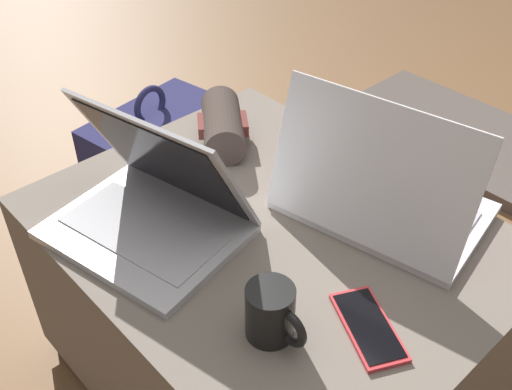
# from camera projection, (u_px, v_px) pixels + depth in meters

# --- Properties ---
(ground_plane) EXTENTS (14.00, 14.00, 0.00)m
(ground_plane) POSITION_uv_depth(u_px,v_px,m) (267.00, 378.00, 1.42)
(ground_plane) COLOR brown
(ottoman) EXTENTS (0.86, 0.68, 0.48)m
(ottoman) POSITION_uv_depth(u_px,v_px,m) (268.00, 311.00, 1.27)
(ottoman) COLOR #3D3832
(ottoman) RESTS_ON ground_plane
(laptop_near) EXTENTS (0.38, 0.33, 0.25)m
(laptop_near) POSITION_uv_depth(u_px,v_px,m) (152.00, 207.00, 1.09)
(laptop_near) COLOR #B7B7BC
(laptop_near) RESTS_ON ottoman
(laptop_far) EXTENTS (0.41, 0.33, 0.26)m
(laptop_far) POSITION_uv_depth(u_px,v_px,m) (380.00, 195.00, 1.11)
(laptop_far) COLOR silver
(laptop_far) RESTS_ON ottoman
(cell_phone) EXTENTS (0.17, 0.13, 0.01)m
(cell_phone) POSITION_uv_depth(u_px,v_px,m) (368.00, 327.00, 0.93)
(cell_phone) COLOR red
(cell_phone) RESTS_ON ottoman
(backpack) EXTENTS (0.28, 0.38, 0.52)m
(backpack) POSITION_uv_depth(u_px,v_px,m) (157.00, 186.00, 1.65)
(backpack) COLOR #23234C
(backpack) RESTS_ON ground_plane
(wrist_brace) EXTENTS (0.21, 0.19, 0.09)m
(wrist_brace) POSITION_uv_depth(u_px,v_px,m) (223.00, 125.00, 1.32)
(wrist_brace) COLOR #3D332D
(wrist_brace) RESTS_ON ottoman
(coffee_mug) EXTENTS (0.11, 0.08, 0.09)m
(coffee_mug) POSITION_uv_depth(u_px,v_px,m) (272.00, 313.00, 0.90)
(coffee_mug) COLOR black
(coffee_mug) RESTS_ON ottoman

